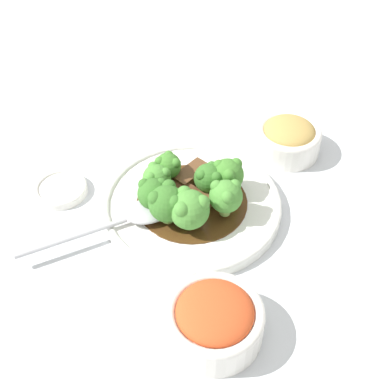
{
  "coord_description": "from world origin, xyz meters",
  "views": [
    {
      "loc": [
        -0.29,
        -0.44,
        0.55
      ],
      "look_at": [
        0.0,
        0.0,
        0.03
      ],
      "focal_mm": 50.0,
      "sensor_mm": 36.0,
      "label": 1
    }
  ],
  "objects_px": {
    "beef_strip_2": "(201,201)",
    "broccoli_floret_2": "(189,209)",
    "main_plate": "(192,204)",
    "broccoli_floret_5": "(157,178)",
    "beef_strip_1": "(178,191)",
    "broccoli_floret_4": "(167,203)",
    "broccoli_floret_6": "(227,174)",
    "broccoli_floret_1": "(209,178)",
    "side_bowl_kimchi": "(214,319)",
    "side_bowl_appetizer": "(288,138)",
    "broccoli_floret_3": "(153,193)",
    "broccoli_floret_7": "(168,165)",
    "sauce_dish": "(61,189)",
    "broccoli_floret_0": "(226,196)",
    "beef_strip_0": "(191,174)",
    "serving_spoon": "(140,214)"
  },
  "relations": [
    {
      "from": "side_bowl_kimchi",
      "to": "sauce_dish",
      "type": "relative_size",
      "value": 1.48
    },
    {
      "from": "broccoli_floret_2",
      "to": "broccoli_floret_5",
      "type": "height_order",
      "value": "broccoli_floret_2"
    },
    {
      "from": "beef_strip_1",
      "to": "broccoli_floret_5",
      "type": "bearing_deg",
      "value": 136.48
    },
    {
      "from": "broccoli_floret_5",
      "to": "beef_strip_2",
      "type": "bearing_deg",
      "value": -57.48
    },
    {
      "from": "broccoli_floret_3",
      "to": "broccoli_floret_4",
      "type": "height_order",
      "value": "broccoli_floret_4"
    },
    {
      "from": "broccoli_floret_5",
      "to": "broccoli_floret_4",
      "type": "bearing_deg",
      "value": -106.98
    },
    {
      "from": "side_bowl_kimchi",
      "to": "side_bowl_appetizer",
      "type": "xyz_separation_m",
      "value": [
        0.29,
        0.2,
        -0.0
      ]
    },
    {
      "from": "broccoli_floret_2",
      "to": "sauce_dish",
      "type": "height_order",
      "value": "broccoli_floret_2"
    },
    {
      "from": "broccoli_floret_2",
      "to": "broccoli_floret_1",
      "type": "bearing_deg",
      "value": 32.91
    },
    {
      "from": "broccoli_floret_7",
      "to": "sauce_dish",
      "type": "distance_m",
      "value": 0.16
    },
    {
      "from": "broccoli_floret_0",
      "to": "serving_spoon",
      "type": "relative_size",
      "value": 0.25
    },
    {
      "from": "beef_strip_1",
      "to": "broccoli_floret_1",
      "type": "xyz_separation_m",
      "value": [
        0.04,
        -0.02,
        0.02
      ]
    },
    {
      "from": "broccoli_floret_3",
      "to": "broccoli_floret_4",
      "type": "distance_m",
      "value": 0.03
    },
    {
      "from": "broccoli_floret_1",
      "to": "sauce_dish",
      "type": "distance_m",
      "value": 0.22
    },
    {
      "from": "main_plate",
      "to": "broccoli_floret_3",
      "type": "relative_size",
      "value": 5.31
    },
    {
      "from": "beef_strip_1",
      "to": "beef_strip_2",
      "type": "distance_m",
      "value": 0.04
    },
    {
      "from": "broccoli_floret_3",
      "to": "side_bowl_appetizer",
      "type": "distance_m",
      "value": 0.25
    },
    {
      "from": "broccoli_floret_4",
      "to": "beef_strip_0",
      "type": "bearing_deg",
      "value": 35.62
    },
    {
      "from": "beef_strip_2",
      "to": "broccoli_floret_1",
      "type": "distance_m",
      "value": 0.03
    },
    {
      "from": "main_plate",
      "to": "beef_strip_0",
      "type": "height_order",
      "value": "beef_strip_0"
    },
    {
      "from": "broccoli_floret_0",
      "to": "broccoli_floret_7",
      "type": "distance_m",
      "value": 0.1
    },
    {
      "from": "beef_strip_2",
      "to": "broccoli_floret_0",
      "type": "distance_m",
      "value": 0.04
    },
    {
      "from": "main_plate",
      "to": "side_bowl_appetizer",
      "type": "height_order",
      "value": "side_bowl_appetizer"
    },
    {
      "from": "broccoli_floret_2",
      "to": "sauce_dish",
      "type": "distance_m",
      "value": 0.21
    },
    {
      "from": "beef_strip_0",
      "to": "beef_strip_2",
      "type": "relative_size",
      "value": 1.16
    },
    {
      "from": "beef_strip_1",
      "to": "broccoli_floret_1",
      "type": "height_order",
      "value": "broccoli_floret_1"
    },
    {
      "from": "broccoli_floret_0",
      "to": "broccoli_floret_7",
      "type": "bearing_deg",
      "value": 106.66
    },
    {
      "from": "broccoli_floret_7",
      "to": "side_bowl_appetizer",
      "type": "xyz_separation_m",
      "value": [
        0.2,
        -0.03,
        -0.02
      ]
    },
    {
      "from": "broccoli_floret_0",
      "to": "serving_spoon",
      "type": "distance_m",
      "value": 0.12
    },
    {
      "from": "broccoli_floret_1",
      "to": "broccoli_floret_5",
      "type": "distance_m",
      "value": 0.07
    },
    {
      "from": "broccoli_floret_1",
      "to": "broccoli_floret_7",
      "type": "relative_size",
      "value": 1.02
    },
    {
      "from": "broccoli_floret_1",
      "to": "broccoli_floret_3",
      "type": "xyz_separation_m",
      "value": [
        -0.08,
        0.02,
        -0.0
      ]
    },
    {
      "from": "broccoli_floret_0",
      "to": "broccoli_floret_2",
      "type": "xyz_separation_m",
      "value": [
        -0.05,
        0.01,
        -0.0
      ]
    },
    {
      "from": "beef_strip_2",
      "to": "broccoli_floret_5",
      "type": "relative_size",
      "value": 1.17
    },
    {
      "from": "broccoli_floret_6",
      "to": "broccoli_floret_7",
      "type": "xyz_separation_m",
      "value": [
        -0.06,
        0.06,
        -0.0
      ]
    },
    {
      "from": "beef_strip_1",
      "to": "broccoli_floret_4",
      "type": "distance_m",
      "value": 0.06
    },
    {
      "from": "beef_strip_2",
      "to": "broccoli_floret_2",
      "type": "distance_m",
      "value": 0.05
    },
    {
      "from": "broccoli_floret_0",
      "to": "beef_strip_2",
      "type": "bearing_deg",
      "value": 120.34
    },
    {
      "from": "beef_strip_1",
      "to": "broccoli_floret_0",
      "type": "bearing_deg",
      "value": -63.95
    },
    {
      "from": "main_plate",
      "to": "broccoli_floret_5",
      "type": "xyz_separation_m",
      "value": [
        -0.03,
        0.04,
        0.03
      ]
    },
    {
      "from": "main_plate",
      "to": "broccoli_floret_6",
      "type": "xyz_separation_m",
      "value": [
        0.05,
        -0.01,
        0.04
      ]
    },
    {
      "from": "broccoli_floret_5",
      "to": "broccoli_floret_6",
      "type": "bearing_deg",
      "value": -31.89
    },
    {
      "from": "beef_strip_2",
      "to": "broccoli_floret_1",
      "type": "height_order",
      "value": "broccoli_floret_1"
    },
    {
      "from": "beef_strip_2",
      "to": "sauce_dish",
      "type": "relative_size",
      "value": 0.69
    },
    {
      "from": "broccoli_floret_1",
      "to": "broccoli_floret_7",
      "type": "distance_m",
      "value": 0.06
    },
    {
      "from": "beef_strip_1",
      "to": "broccoli_floret_3",
      "type": "distance_m",
      "value": 0.05
    },
    {
      "from": "beef_strip_2",
      "to": "broccoli_floret_0",
      "type": "bearing_deg",
      "value": -59.66
    },
    {
      "from": "side_bowl_kimchi",
      "to": "side_bowl_appetizer",
      "type": "height_order",
      "value": "side_bowl_kimchi"
    },
    {
      "from": "broccoli_floret_3",
      "to": "broccoli_floret_4",
      "type": "bearing_deg",
      "value": -83.17
    },
    {
      "from": "broccoli_floret_2",
      "to": "broccoli_floret_6",
      "type": "relative_size",
      "value": 1.1
    }
  ]
}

